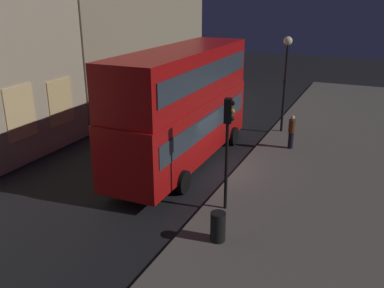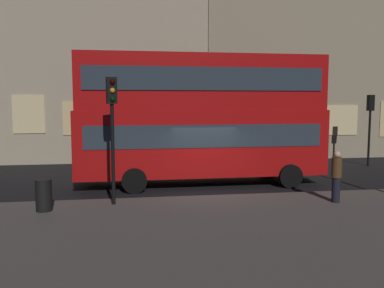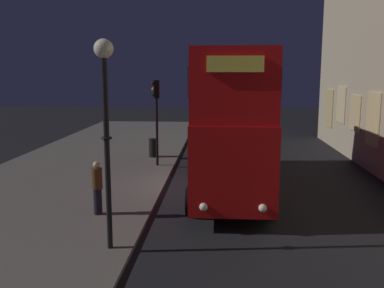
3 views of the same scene
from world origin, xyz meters
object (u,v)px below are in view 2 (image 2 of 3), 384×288
(traffic_light_near_kerb, at_px, (112,114))
(traffic_light_far_side, at_px, (370,115))
(litter_bin, at_px, (44,195))
(double_decker_bus, at_px, (201,114))
(pedestrian, at_px, (336,176))

(traffic_light_near_kerb, height_order, traffic_light_far_side, traffic_light_near_kerb)
(traffic_light_near_kerb, height_order, litter_bin, traffic_light_near_kerb)
(double_decker_bus, distance_m, traffic_light_far_side, 10.46)
(traffic_light_near_kerb, relative_size, pedestrian, 2.39)
(double_decker_bus, bearing_deg, traffic_light_near_kerb, -135.92)
(double_decker_bus, relative_size, traffic_light_near_kerb, 2.49)
(double_decker_bus, height_order, traffic_light_far_side, double_decker_bus)
(double_decker_bus, distance_m, traffic_light_near_kerb, 4.90)
(traffic_light_near_kerb, xyz_separation_m, litter_bin, (-2.11, -0.50, -2.48))
(litter_bin, bearing_deg, traffic_light_far_side, 25.63)
(traffic_light_far_side, height_order, pedestrian, traffic_light_far_side)
(double_decker_bus, xyz_separation_m, traffic_light_near_kerb, (-3.50, -3.43, 0.12))
(double_decker_bus, distance_m, litter_bin, 7.25)
(pedestrian, bearing_deg, traffic_light_near_kerb, 145.62)
(traffic_light_far_side, relative_size, litter_bin, 3.90)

